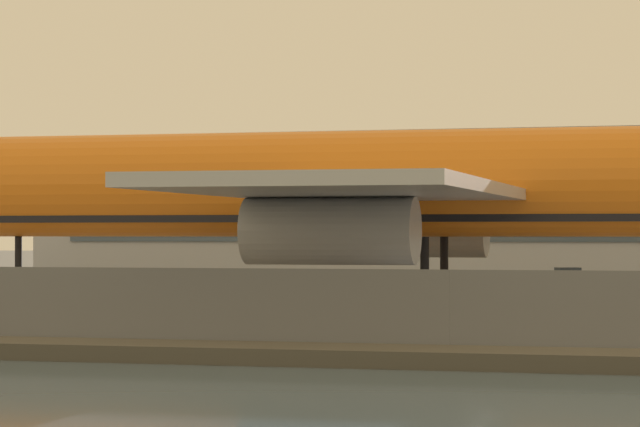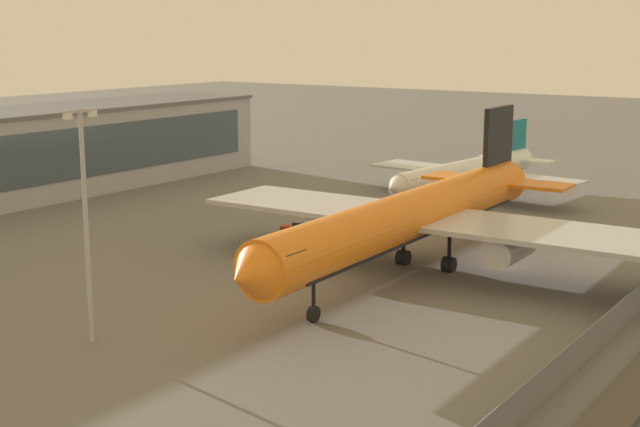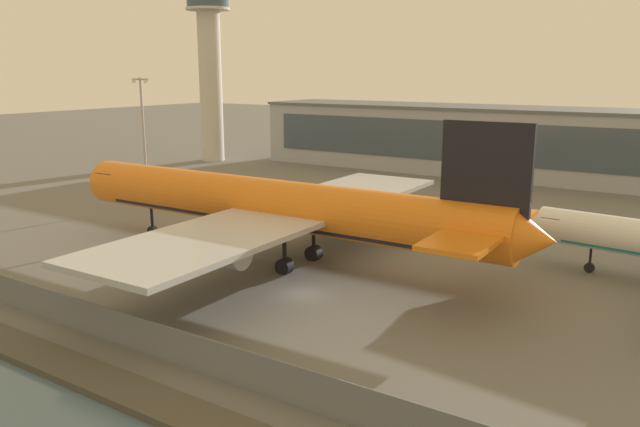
% 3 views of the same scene
% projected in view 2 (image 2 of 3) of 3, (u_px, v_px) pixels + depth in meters
% --- Properties ---
extents(ground_plane, '(500.00, 500.00, 0.00)m').
position_uv_depth(ground_plane, '(502.00, 267.00, 92.55)').
color(ground_plane, '#66635E').
extents(cargo_jet_orange, '(56.06, 48.18, 15.44)m').
position_uv_depth(cargo_jet_orange, '(415.00, 216.00, 88.84)').
color(cargo_jet_orange, orange).
rests_on(cargo_jet_orange, ground).
extents(passenger_jet_white_teal, '(37.74, 32.76, 10.67)m').
position_uv_depth(passenger_jet_white_teal, '(469.00, 172.00, 128.35)').
color(passenger_jet_white_teal, white).
rests_on(passenger_jet_white_teal, ground).
extents(baggage_tug, '(2.79, 3.58, 1.80)m').
position_uv_depth(baggage_tug, '(295.00, 230.00, 105.99)').
color(baggage_tug, red).
rests_on(baggage_tug, ground).
extents(ops_van, '(4.62, 5.50, 2.48)m').
position_uv_depth(ops_van, '(427.00, 185.00, 133.86)').
color(ops_van, '#19519E').
rests_on(ops_van, ground).
extents(apron_light_mast_apron_west, '(3.20, 0.40, 18.42)m').
position_uv_depth(apron_light_mast_apron_west, '(85.00, 212.00, 68.01)').
color(apron_light_mast_apron_west, '#A8A8AD').
rests_on(apron_light_mast_apron_west, ground).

